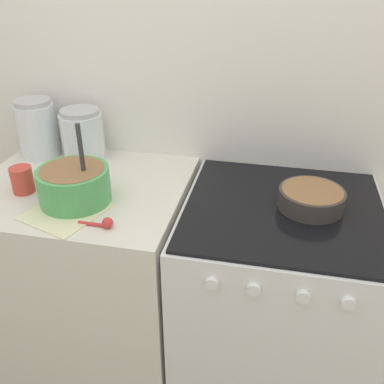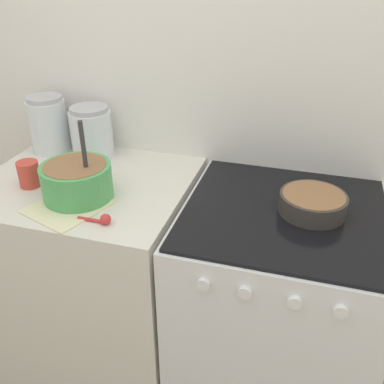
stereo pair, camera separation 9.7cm
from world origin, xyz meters
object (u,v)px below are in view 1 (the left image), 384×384
at_px(baking_pan, 311,198).
at_px(storage_jar_left, 38,132).
at_px(mixing_bowl, 74,183).
at_px(storage_jar_middle, 83,138).
at_px(tin_can, 22,180).
at_px(stove, 272,307).

bearing_deg(baking_pan, storage_jar_left, 169.31).
bearing_deg(baking_pan, mixing_bowl, -170.61).
xyz_separation_m(baking_pan, storage_jar_middle, (-0.93, 0.21, 0.06)).
relative_size(storage_jar_middle, tin_can, 2.23).
xyz_separation_m(storage_jar_left, storage_jar_middle, (0.20, 0.00, -0.01)).
xyz_separation_m(mixing_bowl, storage_jar_middle, (-0.12, 0.35, 0.02)).
relative_size(stove, mixing_bowl, 3.19).
relative_size(mixing_bowl, tin_can, 3.02).
bearing_deg(baking_pan, stove, -168.49).
xyz_separation_m(stove, mixing_bowl, (-0.72, -0.12, 0.54)).
distance_m(storage_jar_middle, tin_can, 0.33).
bearing_deg(baking_pan, tin_can, -174.22).
xyz_separation_m(stove, baking_pan, (0.09, 0.02, 0.50)).
bearing_deg(stove, storage_jar_left, 167.52).
relative_size(storage_jar_left, tin_can, 2.50).
height_order(storage_jar_middle, tin_can, storage_jar_middle).
xyz_separation_m(mixing_bowl, baking_pan, (0.80, 0.13, -0.04)).
height_order(baking_pan, tin_can, tin_can).
xyz_separation_m(stove, tin_can, (-0.94, -0.09, 0.52)).
distance_m(mixing_bowl, tin_can, 0.22).
xyz_separation_m(storage_jar_middle, tin_can, (-0.10, -0.32, -0.04)).
xyz_separation_m(storage_jar_left, tin_can, (0.11, -0.32, -0.06)).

